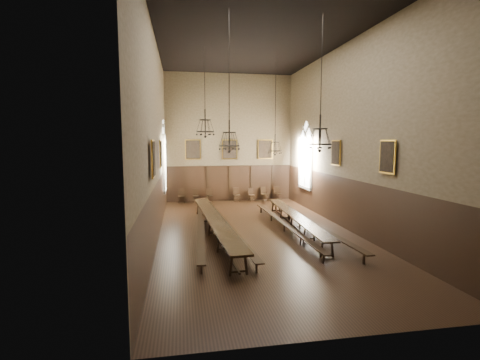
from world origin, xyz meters
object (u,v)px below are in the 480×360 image
object	(u,v)px
bench_right_inner	(284,226)
chair_0	(181,199)
table_left	(215,227)
bench_left_inner	(228,228)
table_right	(295,222)
chair_4	(237,197)
chandelier_front_right	(320,136)
chandelier_back_left	(205,126)
bench_left_outer	(201,230)
chair_5	(252,197)
chair_2	(210,198)
chair_6	(264,196)
chandelier_front_left	(229,136)
chair_7	(277,196)
bench_right_outer	(308,224)
chair_1	(196,198)
chandelier_back_right	(275,143)

from	to	relation	value
bench_right_inner	chair_0	xyz separation A→B (m)	(-4.82, 8.63, 0.02)
table_left	bench_left_inner	size ratio (longest dim) A/B	1.04
table_left	table_right	world-z (taller)	table_left
chair_0	chair_4	bearing A→B (deg)	-4.93
table_right	bench_right_inner	size ratio (longest dim) A/B	0.96
bench_left_inner	chandelier_front_right	distance (m)	5.95
bench_left_inner	chandelier_back_left	world-z (taller)	chandelier_back_left
bench_left_outer	chair_5	bearing A→B (deg)	64.51
bench_right_inner	chair_5	distance (m)	8.61
chair_0	table_left	bearing A→B (deg)	-85.01
chair_2	chair_6	xyz separation A→B (m)	(3.99, 0.01, 0.01)
chandelier_front_right	chair_5	bearing A→B (deg)	91.54
chair_6	chandelier_front_left	world-z (taller)	chandelier_front_left
chair_0	chandelier_front_right	distance (m)	13.33
table_left	bench_left_inner	distance (m)	0.62
table_left	table_right	xyz separation A→B (m)	(4.00, 0.48, -0.06)
chair_0	chair_2	world-z (taller)	chair_0
bench_left_inner	chair_0	size ratio (longest dim) A/B	10.62
chandelier_back_left	chair_6	bearing A→B (deg)	53.49
chair_5	chair_7	world-z (taller)	chair_7
chair_0	table_right	bearing A→B (deg)	-61.17
chair_4	chandelier_front_right	size ratio (longest dim) A/B	0.19
bench_left_outer	chandelier_front_right	bearing A→B (deg)	-32.03
bench_right_outer	chair_1	distance (m)	9.93
table_right	bench_right_outer	distance (m)	0.60
table_left	bench_left_inner	bearing A→B (deg)	3.09
chair_6	chandelier_front_right	size ratio (longest dim) A/B	0.20
table_left	chandelier_back_left	size ratio (longest dim) A/B	2.46
bench_left_inner	chandelier_front_left	distance (m)	4.98
chair_0	bench_left_outer	bearing A→B (deg)	-88.98
chandelier_back_right	bench_left_outer	bearing A→B (deg)	-144.11
chair_7	table_right	bearing A→B (deg)	-112.90
bench_left_outer	chandelier_back_left	world-z (taller)	chandelier_back_left
bench_left_inner	chair_2	bearing A→B (deg)	90.84
chair_1	chair_6	xyz separation A→B (m)	(4.94, 0.01, 0.00)
chair_2	chair_4	size ratio (longest dim) A/B	0.98
table_left	bench_right_inner	distance (m)	3.34
table_left	bench_left_inner	xyz separation A→B (m)	(0.61, 0.03, -0.12)
bench_right_outer	chair_2	bearing A→B (deg)	115.29
bench_left_outer	bench_left_inner	distance (m)	1.24
table_right	chair_7	xyz separation A→B (m)	(1.43, 8.24, -0.06)
table_left	table_right	size ratio (longest dim) A/B	1.17
chair_1	chandelier_back_left	xyz separation A→B (m)	(0.26, -6.31, 4.75)
bench_right_outer	chair_6	bearing A→B (deg)	90.42
chair_6	chandelier_front_left	bearing A→B (deg)	-128.92
chair_2	chair_4	distance (m)	1.94
bench_right_inner	chair_5	bearing A→B (deg)	88.79
bench_left_inner	chair_7	distance (m)	9.93
table_right	chandelier_back_right	xyz separation A→B (m)	(-0.32, 2.72, 3.82)
chandelier_back_left	chair_7	bearing A→B (deg)	47.90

